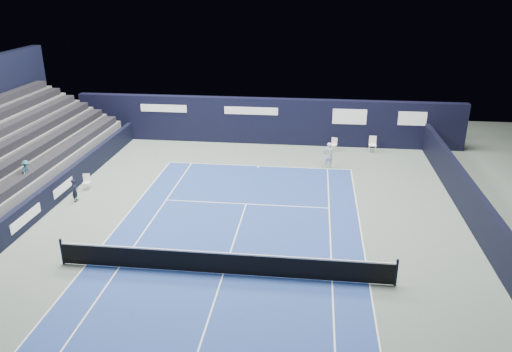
{
  "coord_description": "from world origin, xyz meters",
  "views": [
    {
      "loc": [
        3.16,
        -16.03,
        10.48
      ],
      "look_at": [
        0.43,
        6.99,
        1.3
      ],
      "focal_mm": 35.0,
      "sensor_mm": 36.0,
      "label": 1
    }
  ],
  "objects": [
    {
      "name": "tennis_net",
      "position": [
        0.0,
        0.0,
        0.51
      ],
      "size": [
        12.9,
        0.1,
        1.1
      ],
      "color": "black",
      "rests_on": "ground"
    },
    {
      "name": "folding_chair_back_b",
      "position": [
        7.03,
        15.41,
        0.6
      ],
      "size": [
        0.48,
        0.46,
        1.05
      ],
      "rotation": [
        0.0,
        0.0,
        -0.03
      ],
      "color": "white",
      "rests_on": "ground"
    },
    {
      "name": "court_surface",
      "position": [
        0.0,
        0.0,
        0.0
      ],
      "size": [
        10.97,
        23.77,
        0.01
      ],
      "primitive_type": "cube",
      "color": "navy",
      "rests_on": "ground"
    },
    {
      "name": "enclosure_wall_right",
      "position": [
        10.5,
        6.0,
        0.9
      ],
      "size": [
        0.3,
        22.0,
        1.8
      ],
      "primitive_type": "cube",
      "color": "black",
      "rests_on": "ground"
    },
    {
      "name": "court_markings",
      "position": [
        0.0,
        0.0,
        0.01
      ],
      "size": [
        11.03,
        23.83,
        0.0
      ],
      "color": "white",
      "rests_on": "court_surface"
    },
    {
      "name": "line_judge",
      "position": [
        -8.6,
        5.75,
        0.59
      ],
      "size": [
        0.35,
        0.47,
        1.18
      ],
      "primitive_type": "imported",
      "rotation": [
        0.0,
        0.0,
        1.73
      ],
      "color": "black",
      "rests_on": "ground"
    },
    {
      "name": "back_sponsor_wall",
      "position": [
        0.01,
        16.5,
        1.55
      ],
      "size": [
        26.0,
        0.63,
        3.1
      ],
      "color": "black",
      "rests_on": "ground"
    },
    {
      "name": "side_barrier_left",
      "position": [
        -9.5,
        5.97,
        0.6
      ],
      "size": [
        0.33,
        22.0,
        1.2
      ],
      "color": "black",
      "rests_on": "ground"
    },
    {
      "name": "line_judge_chair",
      "position": [
        -8.73,
        7.36,
        0.47
      ],
      "size": [
        0.44,
        0.43,
        0.83
      ],
      "rotation": [
        0.0,
        0.0,
        0.24
      ],
      "color": "white",
      "rests_on": "ground"
    },
    {
      "name": "tennis_player",
      "position": [
        4.14,
        12.19,
        0.77
      ],
      "size": [
        0.65,
        0.88,
        1.54
      ],
      "color": "silver",
      "rests_on": "ground"
    },
    {
      "name": "ground",
      "position": [
        0.0,
        2.0,
        0.0
      ],
      "size": [
        48.0,
        48.0,
        0.0
      ],
      "primitive_type": "plane",
      "color": "#58685F",
      "rests_on": "ground"
    },
    {
      "name": "folding_chair_back_a",
      "position": [
        4.56,
        15.37,
        0.58
      ],
      "size": [
        0.51,
        0.52,
        0.87
      ],
      "rotation": [
        0.0,
        0.0,
        -0.43
      ],
      "color": "white",
      "rests_on": "ground"
    }
  ]
}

